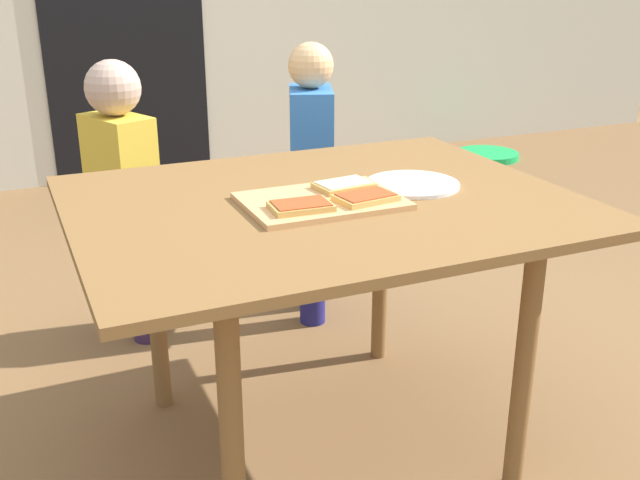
{
  "coord_description": "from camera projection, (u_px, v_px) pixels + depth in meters",
  "views": [
    {
      "loc": [
        -0.69,
        -1.56,
        1.22
      ],
      "look_at": [
        -0.01,
        0.0,
        0.58
      ],
      "focal_mm": 42.08,
      "sensor_mm": 36.0,
      "label": 1
    }
  ],
  "objects": [
    {
      "name": "ground_plane",
      "position": [
        323.0,
        440.0,
        2.03
      ],
      "size": [
        16.0,
        16.0,
        0.0
      ],
      "primitive_type": "plane",
      "color": "brown"
    },
    {
      "name": "house_door",
      "position": [
        122.0,
        2.0,
        4.13
      ],
      "size": [
        0.9,
        0.02,
        2.0
      ],
      "primitive_type": "cube",
      "color": "black",
      "rests_on": "ground"
    },
    {
      "name": "dining_table",
      "position": [
        324.0,
        229.0,
        1.82
      ],
      "size": [
        1.18,
        0.94,
        0.69
      ],
      "color": "brown",
      "rests_on": "ground"
    },
    {
      "name": "cutting_board",
      "position": [
        321.0,
        201.0,
        1.75
      ],
      "size": [
        0.36,
        0.26,
        0.01
      ],
      "primitive_type": "cube",
      "color": "tan",
      "rests_on": "dining_table"
    },
    {
      "name": "pizza_slice_far_right",
      "position": [
        344.0,
        185.0,
        1.82
      ],
      "size": [
        0.15,
        0.11,
        0.02
      ],
      "color": "tan",
      "rests_on": "cutting_board"
    },
    {
      "name": "pizza_slice_near_left",
      "position": [
        301.0,
        206.0,
        1.67
      ],
      "size": [
        0.14,
        0.1,
        0.02
      ],
      "color": "tan",
      "rests_on": "cutting_board"
    },
    {
      "name": "pizza_slice_near_right",
      "position": [
        366.0,
        197.0,
        1.73
      ],
      "size": [
        0.15,
        0.11,
        0.02
      ],
      "color": "tan",
      "rests_on": "cutting_board"
    },
    {
      "name": "plate_white_right",
      "position": [
        412.0,
        184.0,
        1.89
      ],
      "size": [
        0.24,
        0.24,
        0.01
      ],
      "primitive_type": "cylinder",
      "color": "white",
      "rests_on": "dining_table"
    },
    {
      "name": "child_left",
      "position": [
        122.0,
        184.0,
        2.43
      ],
      "size": [
        0.22,
        0.28,
        0.94
      ],
      "color": "#3A2343",
      "rests_on": "ground"
    },
    {
      "name": "child_right",
      "position": [
        311.0,
        169.0,
        2.57
      ],
      "size": [
        0.22,
        0.27,
        0.97
      ],
      "color": "navy",
      "rests_on": "ground"
    },
    {
      "name": "garden_hose_coil",
      "position": [
        487.0,
        155.0,
        4.89
      ],
      "size": [
        0.4,
        0.4,
        0.04
      ],
      "primitive_type": "cylinder",
      "color": "green",
      "rests_on": "ground"
    }
  ]
}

